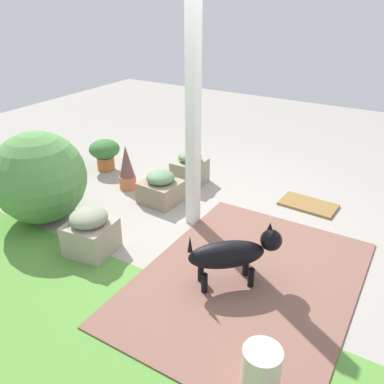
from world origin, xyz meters
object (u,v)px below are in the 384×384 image
at_px(stone_planter_nearest, 190,169).
at_px(terracotta_pot_spiky, 127,169).
at_px(stone_planter_near, 161,188).
at_px(dog, 233,253).
at_px(porch_pillar, 193,120).
at_px(stone_planter_far, 91,232).
at_px(round_shrub, 39,177).
at_px(ceramic_urn, 261,372).
at_px(terracotta_pot_broad, 105,152).
at_px(doormat, 308,205).

bearing_deg(stone_planter_nearest, terracotta_pot_spiky, 42.60).
distance_m(stone_planter_nearest, stone_planter_near, 0.64).
height_order(terracotta_pot_spiky, dog, terracotta_pot_spiky).
bearing_deg(porch_pillar, stone_planter_far, 60.90).
relative_size(stone_planter_near, round_shrub, 0.47).
xyz_separation_m(porch_pillar, dog, (-0.85, 0.75, -0.86)).
xyz_separation_m(stone_planter_near, dog, (-1.44, 0.95, 0.14)).
bearing_deg(terracotta_pot_spiky, round_shrub, 73.84).
relative_size(dog, ceramic_urn, 1.95).
bearing_deg(dog, stone_planter_far, 10.65).
bearing_deg(terracotta_pot_broad, stone_planter_nearest, -169.51).
bearing_deg(dog, doormat, -95.12).
xyz_separation_m(stone_planter_far, terracotta_pot_broad, (1.28, -1.62, 0.05)).
bearing_deg(ceramic_urn, stone_planter_nearest, -50.50).
relative_size(porch_pillar, terracotta_pot_spiky, 3.97).
xyz_separation_m(round_shrub, ceramic_urn, (-2.97, 0.82, -0.33)).
bearing_deg(stone_planter_near, round_shrub, 48.14).
xyz_separation_m(stone_planter_nearest, round_shrub, (0.93, 1.65, 0.31)).
bearing_deg(stone_planter_nearest, porch_pillar, 123.52).
xyz_separation_m(terracotta_pot_spiky, ceramic_urn, (-2.65, 1.91, -0.10)).
bearing_deg(dog, terracotta_pot_broad, -26.66).
bearing_deg(stone_planter_near, ceramic_urn, 138.42).
bearing_deg(stone_planter_far, terracotta_pot_broad, -51.76).
xyz_separation_m(stone_planter_far, round_shrub, (0.92, -0.21, 0.29)).
bearing_deg(stone_planter_far, porch_pillar, -119.10).
xyz_separation_m(terracotta_pot_broad, ceramic_urn, (-3.33, 2.24, -0.09)).
relative_size(stone_planter_far, round_shrub, 0.46).
bearing_deg(terracotta_pot_broad, dog, 153.34).
distance_m(stone_planter_nearest, stone_planter_far, 1.86).
bearing_deg(terracotta_pot_broad, round_shrub, 104.31).
height_order(porch_pillar, terracotta_pot_spiky, porch_pillar).
bearing_deg(porch_pillar, terracotta_pot_spiky, -13.37).
distance_m(stone_planter_far, dog, 1.45).
height_order(dog, doormat, dog).
height_order(stone_planter_nearest, terracotta_pot_broad, stone_planter_nearest).
height_order(stone_planter_nearest, terracotta_pot_spiky, terracotta_pot_spiky).
bearing_deg(terracotta_pot_broad, stone_planter_near, 162.29).
xyz_separation_m(stone_planter_nearest, stone_planter_far, (0.01, 1.86, 0.02)).
distance_m(stone_planter_nearest, dog, 2.14).
xyz_separation_m(round_shrub, dog, (-2.34, -0.06, -0.18)).
distance_m(terracotta_pot_spiky, ceramic_urn, 3.27).
height_order(stone_planter_far, doormat, stone_planter_far).
bearing_deg(terracotta_pot_spiky, stone_planter_far, 114.93).
height_order(stone_planter_nearest, doormat, stone_planter_nearest).
bearing_deg(stone_planter_near, stone_planter_nearest, -92.12).
xyz_separation_m(stone_planter_nearest, doormat, (-1.57, -0.19, -0.19)).
distance_m(stone_planter_far, terracotta_pot_broad, 2.07).
distance_m(stone_planter_nearest, ceramic_urn, 3.21).
bearing_deg(stone_planter_far, terracotta_pot_spiky, -65.07).
distance_m(stone_planter_near, ceramic_urn, 2.76).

